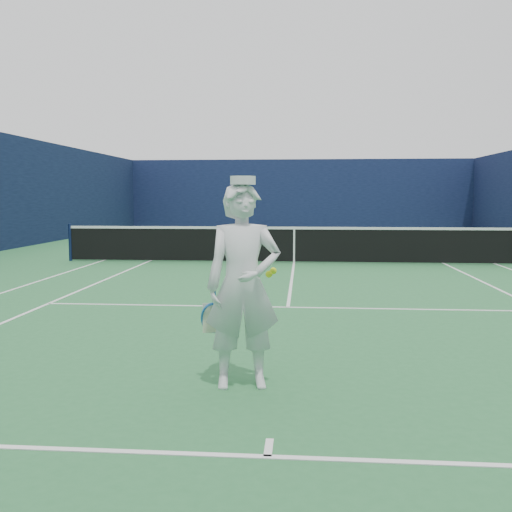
{
  "coord_description": "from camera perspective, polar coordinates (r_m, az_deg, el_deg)",
  "views": [
    {
      "loc": [
        0.24,
        -15.74,
        1.84
      ],
      "look_at": [
        -0.33,
        -8.88,
        1.12
      ],
      "focal_mm": 40.0,
      "sensor_mm": 36.0,
      "label": 1
    }
  ],
  "objects": [
    {
      "name": "ground",
      "position": [
        15.85,
        3.82,
        -0.7
      ],
      "size": [
        80.0,
        80.0,
        0.0
      ],
      "primitive_type": "plane",
      "color": "#296C39",
      "rests_on": "ground"
    },
    {
      "name": "tennis_net",
      "position": [
        15.79,
        3.84,
        1.3
      ],
      "size": [
        12.88,
        0.09,
        1.07
      ],
      "color": "#141E4C",
      "rests_on": "ground"
    },
    {
      "name": "tennis_player",
      "position": [
        5.46,
        -1.3,
        -2.96
      ],
      "size": [
        0.86,
        0.59,
        2.03
      ],
      "rotation": [
        0.0,
        0.0,
        0.17
      ],
      "color": "white",
      "rests_on": "ground"
    },
    {
      "name": "windscreen_fence",
      "position": [
        15.74,
        3.87,
        6.55
      ],
      "size": [
        20.12,
        36.12,
        4.0
      ],
      "color": "#0F173A",
      "rests_on": "ground"
    },
    {
      "name": "court_markings",
      "position": [
        15.85,
        3.82,
        -0.68
      ],
      "size": [
        11.03,
        23.83,
        0.01
      ],
      "color": "white",
      "rests_on": "ground"
    }
  ]
}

